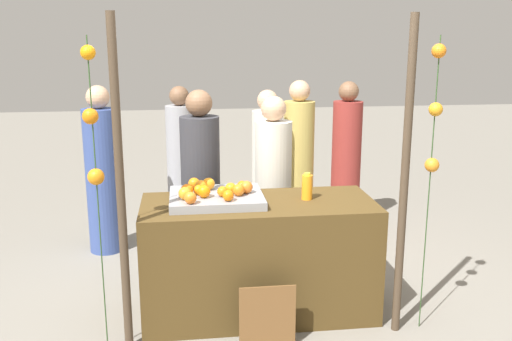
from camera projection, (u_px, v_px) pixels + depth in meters
name	position (u px, v px, depth m)	size (l,w,h in m)	color
ground_plane	(259.00, 310.00, 4.29)	(24.00, 24.00, 0.00)	gray
stall_counter	(259.00, 258.00, 4.19)	(1.69, 0.72, 0.86)	#4C3819
orange_tray	(216.00, 198.00, 4.09)	(0.67, 0.55, 0.06)	gray
orange_0	(231.00, 188.00, 4.08)	(0.08, 0.08, 0.08)	orange
orange_1	(199.00, 190.00, 4.05)	(0.07, 0.07, 0.07)	orange
orange_2	(187.00, 190.00, 4.01)	(0.09, 0.09, 0.09)	orange
orange_3	(242.00, 186.00, 4.16)	(0.07, 0.07, 0.07)	orange
orange_4	(228.00, 196.00, 3.90)	(0.08, 0.08, 0.08)	orange
orange_5	(223.00, 192.00, 4.00)	(0.08, 0.08, 0.08)	orange
orange_6	(190.00, 198.00, 3.83)	(0.08, 0.08, 0.08)	orange
orange_7	(201.00, 186.00, 4.12)	(0.09, 0.09, 0.09)	orange
orange_8	(209.00, 184.00, 4.18)	(0.09, 0.09, 0.09)	orange
orange_9	(204.00, 191.00, 3.98)	(0.09, 0.09, 0.09)	orange
orange_10	(194.00, 184.00, 4.20)	(0.09, 0.09, 0.09)	orange
orange_11	(246.00, 187.00, 4.09)	(0.09, 0.09, 0.09)	orange
orange_12	(238.00, 190.00, 4.02)	(0.09, 0.09, 0.09)	orange
orange_13	(185.00, 193.00, 3.93)	(0.09, 0.09, 0.09)	orange
juice_bottle	(307.00, 187.00, 4.14)	(0.08, 0.08, 0.20)	orange
chalkboard_sign	(267.00, 317.00, 3.75)	(0.38, 0.03, 0.45)	brown
vendor_left	(201.00, 193.00, 4.71)	(0.32, 0.32, 1.61)	#333338
vendor_right	(273.00, 193.00, 4.82)	(0.31, 0.31, 1.55)	beige
crowd_person_0	(267.00, 171.00, 5.65)	(0.30, 0.30, 1.52)	beige
crowd_person_1	(298.00, 162.00, 5.90)	(0.32, 0.32, 1.59)	tan
crowd_person_2	(181.00, 162.00, 6.04)	(0.31, 0.31, 1.52)	#99999E
crowd_person_3	(346.00, 160.00, 6.08)	(0.31, 0.31, 1.57)	maroon
crowd_person_4	(103.00, 176.00, 5.33)	(0.32, 0.32, 1.59)	#384C8C
canopy_post_left	(120.00, 191.00, 3.53)	(0.06, 0.06, 2.18)	#473828
canopy_post_right	(404.00, 181.00, 3.76)	(0.06, 0.06, 2.18)	#473828
garland_strand_left	(92.00, 129.00, 3.39)	(0.11, 0.10, 2.04)	#2D4C23
garland_strand_right	(435.00, 116.00, 3.69)	(0.11, 0.10, 2.04)	#2D4C23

